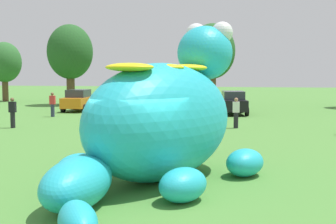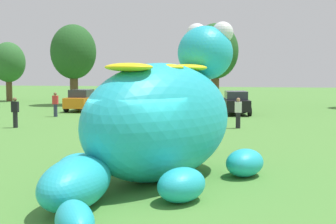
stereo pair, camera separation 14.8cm
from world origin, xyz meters
TOP-DOWN VIEW (x-y plane):
  - ground_plane at (0.00, 0.00)m, footprint 160.00×160.00m
  - giant_inflatable_creature at (0.30, 1.27)m, footprint 6.23×9.69m
  - car_orange at (-10.62, 22.76)m, footprint 2.04×4.15m
  - car_green at (-6.72, 21.76)m, footprint 2.07×4.16m
  - car_silver at (-2.19, 22.35)m, footprint 2.36×4.29m
  - car_black at (1.58, 22.14)m, footprint 2.42×4.32m
  - tree_far_left at (-22.55, 32.47)m, footprint 3.50×3.50m
  - tree_left at (-13.79, 28.84)m, footprint 4.23×4.23m
  - tree_mid_left at (-0.73, 31.11)m, footprint 4.28×4.28m
  - spectator_near_inflatable at (2.07, 13.89)m, footprint 0.38×0.26m
  - spectator_mid_field at (-10.29, 11.78)m, footprint 0.38×0.26m
  - spectator_wandering at (1.19, 5.88)m, footprint 0.38×0.26m
  - spectator_far_side at (-10.74, 18.04)m, footprint 0.38×0.26m

SIDE VIEW (x-z plane):
  - ground_plane at x=0.00m, z-range 0.00..0.00m
  - spectator_near_inflatable at x=2.07m, z-range 0.00..1.71m
  - spectator_mid_field at x=-10.29m, z-range 0.00..1.71m
  - spectator_wandering at x=1.19m, z-range 0.00..1.71m
  - spectator_far_side at x=-10.74m, z-range 0.00..1.71m
  - car_orange at x=-10.62m, z-range 0.00..1.72m
  - car_green at x=-6.72m, z-range 0.00..1.72m
  - car_silver at x=-2.19m, z-range 0.00..1.72m
  - car_black at x=1.58m, z-range 0.00..1.72m
  - giant_inflatable_creature at x=0.30m, z-range -0.65..4.19m
  - tree_far_left at x=-22.55m, z-range 0.96..7.17m
  - tree_left at x=-13.79m, z-range 1.16..8.67m
  - tree_mid_left at x=-0.73m, z-range 1.17..8.77m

